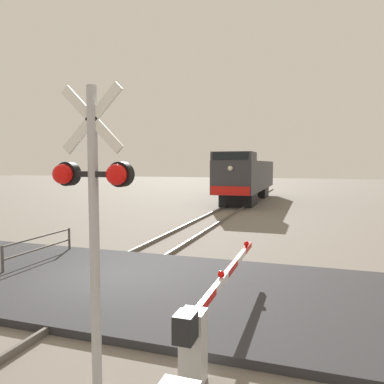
% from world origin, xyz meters
% --- Properties ---
extents(ground_plane, '(160.00, 160.00, 0.00)m').
position_xyz_m(ground_plane, '(0.00, 0.00, 0.00)').
color(ground_plane, slate).
extents(rail_track_left, '(0.08, 80.00, 0.15)m').
position_xyz_m(rail_track_left, '(-0.72, 0.00, 0.07)').
color(rail_track_left, '#59544C').
rests_on(rail_track_left, ground_plane).
extents(rail_track_right, '(0.08, 80.00, 0.15)m').
position_xyz_m(rail_track_right, '(0.72, 0.00, 0.07)').
color(rail_track_right, '#59544C').
rests_on(rail_track_right, ground_plane).
extents(road_surface, '(36.00, 5.92, 0.17)m').
position_xyz_m(road_surface, '(0.00, 0.00, 0.08)').
color(road_surface, '#2D2D30').
rests_on(road_surface, ground_plane).
extents(locomotive, '(3.01, 15.01, 4.20)m').
position_xyz_m(locomotive, '(0.00, 24.08, 2.14)').
color(locomotive, black).
rests_on(locomotive, ground_plane).
extents(crossing_signal, '(1.18, 0.33, 4.38)m').
position_xyz_m(crossing_signal, '(2.66, -4.26, 2.75)').
color(crossing_signal, '#ADADB2').
rests_on(crossing_signal, ground_plane).
extents(crossing_gate, '(0.36, 5.79, 1.22)m').
position_xyz_m(crossing_gate, '(3.89, -2.80, 0.76)').
color(crossing_gate, silver).
rests_on(crossing_gate, ground_plane).
extents(guard_railing, '(0.08, 3.15, 0.95)m').
position_xyz_m(guard_railing, '(-2.92, 1.09, 0.63)').
color(guard_railing, '#4C4742').
rests_on(guard_railing, ground_plane).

